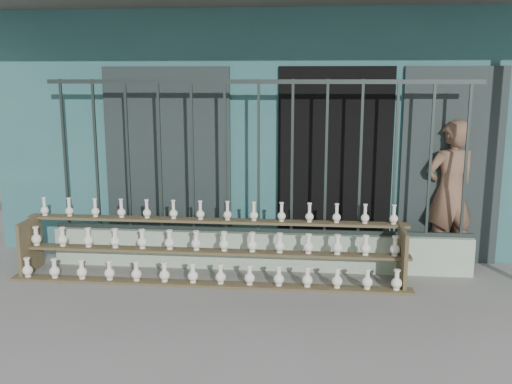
{
  "coord_description": "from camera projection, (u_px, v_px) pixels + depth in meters",
  "views": [
    {
      "loc": [
        0.62,
        -5.26,
        2.27
      ],
      "look_at": [
        0.0,
        1.0,
        1.0
      ],
      "focal_mm": 40.0,
      "sensor_mm": 36.0,
      "label": 1
    }
  ],
  "objects": [
    {
      "name": "workshop_building",
      "position": [
        276.0,
        117.0,
        9.44
      ],
      "size": [
        7.4,
        6.6,
        3.21
      ],
      "color": "#2C5D5E",
      "rests_on": "ground"
    },
    {
      "name": "shelf_rack",
      "position": [
        210.0,
        248.0,
        6.48
      ],
      "size": [
        4.5,
        0.68,
        0.85
      ],
      "color": "brown",
      "rests_on": "ground"
    },
    {
      "name": "ground",
      "position": [
        246.0,
        311.0,
        5.64
      ],
      "size": [
        60.0,
        60.0,
        0.0
      ],
      "primitive_type": "plane",
      "color": "slate"
    },
    {
      "name": "security_fence",
      "position": [
        259.0,
        158.0,
        6.64
      ],
      "size": [
        5.0,
        0.04,
        1.8
      ],
      "color": "#283330",
      "rests_on": "parapet_wall"
    },
    {
      "name": "elderly_woman",
      "position": [
        450.0,
        193.0,
        6.9
      ],
      "size": [
        0.75,
        0.6,
        1.78
      ],
      "primitive_type": "imported",
      "rotation": [
        0.0,
        0.0,
        3.44
      ],
      "color": "brown",
      "rests_on": "ground"
    },
    {
      "name": "parapet_wall",
      "position": [
        258.0,
        250.0,
        6.86
      ],
      "size": [
        5.0,
        0.2,
        0.45
      ],
      "primitive_type": "cube",
      "color": "#A7BEA3",
      "rests_on": "ground"
    }
  ]
}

